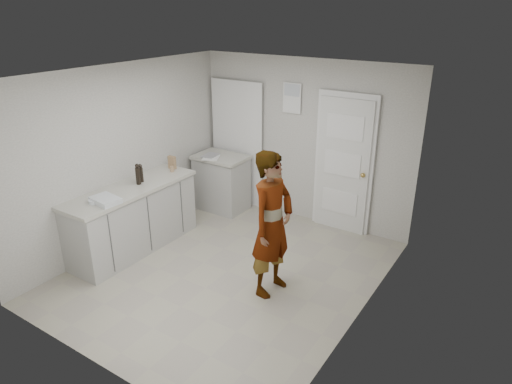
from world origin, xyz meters
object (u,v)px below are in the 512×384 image
Objects in this scene: oil_cruet_b at (138,174)px; baking_dish at (105,200)px; oil_cruet_a at (141,173)px; person at (272,224)px; egg_bowl at (93,202)px; cake_mix_box at (172,162)px; spice_jar at (172,169)px.

oil_cruet_b is 0.68m from baking_dish.
oil_cruet_a is at bearing 112.71° from oil_cruet_b.
person reaches higher than egg_bowl.
oil_cruet_a reaches higher than egg_bowl.
cake_mix_box is 1.49m from egg_bowl.
egg_bowl is at bearing -136.30° from baking_dish.
oil_cruet_b is 0.74× the size of baking_dish.
person reaches higher than cake_mix_box.
spice_jar is at bearing 78.72° from person.
egg_bowl is (0.01, -0.76, -0.12)m from oil_cruet_b.
oil_cruet_a is at bearing -89.60° from cake_mix_box.
baking_dish reaches higher than egg_bowl.
cake_mix_box is 0.64m from oil_cruet_a.
baking_dish is at bearing 113.75° from person.
person is at bearing -1.33° from oil_cruet_a.
oil_cruet_a is at bearing 93.20° from person.
oil_cruet_b is at bearing 95.42° from person.
oil_cruet_b is (-0.04, -0.62, 0.10)m from spice_jar.
spice_jar is at bearing 86.12° from oil_cruet_b.
oil_cruet_b is at bearing 90.75° from egg_bowl.
baking_dish is at bearing -80.05° from oil_cruet_b.
spice_jar is 1.28m from baking_dish.
person is 2.27m from cake_mix_box.
oil_cruet_b reaches higher than cake_mix_box.
baking_dish is (-1.99, -0.69, 0.08)m from person.
egg_bowl is (0.06, -1.48, -0.07)m from cake_mix_box.
cake_mix_box is at bearing 96.80° from baking_dish.
oil_cruet_b is at bearing 99.95° from baking_dish.
oil_cruet_a is 0.85m from egg_bowl.
egg_bowl is (-0.03, -1.38, -0.02)m from spice_jar.
person is at bearing 0.89° from oil_cruet_b.
spice_jar is at bearing 81.87° from oil_cruet_a.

